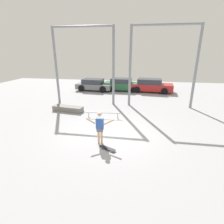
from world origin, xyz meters
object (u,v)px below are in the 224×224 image
Objects in this scene: grind_box at (68,109)px; grind_rail at (103,114)px; parked_car_green at (122,85)px; parked_car_grey at (94,85)px; skateboard at (107,148)px; parked_car_red at (151,86)px; skateboarder at (100,126)px.

grind_box is 0.95× the size of grind_rail.
parked_car_green reaches higher than grind_box.
parked_car_grey is at bearing 108.77° from grind_rail.
parked_car_grey is (-2.84, 8.36, 0.34)m from grind_rail.
skateboard is 0.20× the size of parked_car_green.
parked_car_red is (3.13, -0.20, 0.03)m from parked_car_green.
parked_car_red is (6.36, 7.71, 0.50)m from grind_box.
skateboard is 12.89m from parked_car_grey.
parked_car_red is at bearing 50.47° from grind_box.
parked_car_grey is 0.87× the size of parked_car_red.
skateboarder reaches higher than parked_car_grey.
parked_car_green reaches higher than skateboard.
skateboard is at bearing -74.96° from grind_rail.
grind_rail is 8.83m from parked_car_grey.
parked_car_red is at bearing 105.78° from skateboard.
grind_rail is (2.88, -0.91, 0.11)m from grind_box.
parked_car_red is (3.48, 8.63, 0.40)m from grind_rail.
parked_car_green is (3.20, 0.47, 0.03)m from parked_car_grey.
parked_car_green is at bearing 90.78° from skateboarder.
skateboard is 0.37× the size of grind_box.
parked_car_grey is (-3.89, 12.28, 0.57)m from skateboard.
skateboarder is at bearing -86.76° from parked_car_green.
parked_car_grey reaches higher than grind_box.
parked_car_red is at bearing 6.89° from parked_car_grey.
skateboarder reaches higher than grind_box.
grind_box is at bearing -85.91° from parked_car_grey.
skateboarder is 0.39× the size of parked_car_grey.
grind_rail is at bearing -107.09° from parked_car_red.
skateboarder reaches higher than skateboard.
grind_box is 0.48× the size of parked_car_red.
grind_rail is (-0.58, 3.36, -0.60)m from skateboarder.
grind_box is 7.46m from parked_car_grey.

